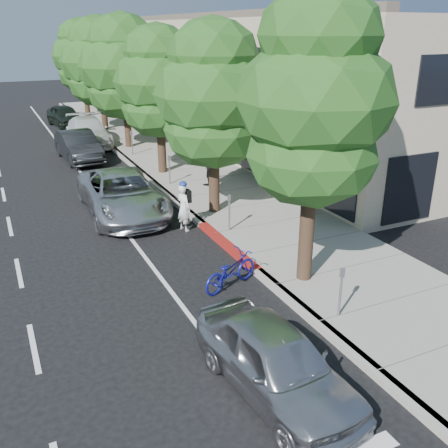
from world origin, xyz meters
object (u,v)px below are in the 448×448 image
street_tree_4 (100,63)px  cyclist (184,208)px  street_tree_0 (315,105)px  white_pickup (88,132)px  near_car_a (276,361)px  street_tree_1 (213,97)px  street_tree_3 (124,68)px  dark_sedan (78,146)px  street_tree_2 (159,83)px  silver_suv (122,194)px  dark_suv_far (65,116)px  pedestrian (208,164)px  street_tree_5 (82,57)px  bicycle (230,271)px

street_tree_4 → cyclist: 19.41m
street_tree_0 → cyclist: (-1.60, 5.00, -4.03)m
white_pickup → near_car_a: 23.69m
cyclist → street_tree_1: bearing=-75.3°
street_tree_1 → street_tree_3: 12.00m
near_car_a → cyclist: bearing=75.4°
street_tree_4 → dark_sedan: (-3.10, -7.50, -3.67)m
street_tree_2 → cyclist: (-1.60, -7.00, -3.42)m
cyclist → silver_suv: (-1.50, 2.50, -0.03)m
dark_suv_far → pedestrian: bearing=-87.4°
street_tree_3 → street_tree_5: (0.00, 12.00, 0.01)m
dark_sedan → street_tree_5: bearing=73.6°
silver_suv → pedestrian: (4.23, 1.64, 0.29)m
cyclist → dark_suv_far: cyclist is taller
near_car_a → street_tree_4: bearing=78.6°
street_tree_3 → silver_suv: (-3.10, -10.50, -3.71)m
silver_suv → street_tree_1: bearing=-24.0°
street_tree_4 → dark_suv_far: size_ratio=1.71×
street_tree_5 → white_pickup: bearing=-100.8°
street_tree_0 → street_tree_2: size_ratio=1.11×
street_tree_2 → street_tree_5: (0.00, 18.00, 0.26)m
street_tree_5 → white_pickup: (-1.87, -9.84, -3.72)m
silver_suv → pedestrian: size_ratio=3.05×
bicycle → pedestrian: size_ratio=1.00×
street_tree_2 → pedestrian: size_ratio=3.66×
street_tree_2 → dark_sedan: bearing=124.6°
street_tree_5 → pedestrian: bearing=-86.9°
street_tree_4 → pedestrian: 15.28m
street_tree_5 → near_car_a: size_ratio=1.78×
dark_sedan → cyclist: bearing=-86.0°
street_tree_1 → silver_suv: (-3.10, 1.50, -3.55)m
street_tree_2 → bicycle: bearing=-99.7°
dark_sedan → near_car_a: dark_sedan is taller
street_tree_1 → white_pickup: street_tree_1 is taller
street_tree_0 → silver_suv: bearing=112.5°
street_tree_1 → white_pickup: size_ratio=1.30×
street_tree_1 → bicycle: (-1.95, -5.37, -3.85)m
street_tree_1 → street_tree_3: bearing=90.0°
street_tree_2 → street_tree_5: 18.00m
dark_suv_far → cyclist: bearing=-96.5°
street_tree_5 → near_car_a: (-3.01, -33.50, -3.81)m
street_tree_2 → cyclist: street_tree_2 is taller
street_tree_4 → dark_suv_far: 5.14m
street_tree_4 → cyclist: (-1.60, -19.00, -3.62)m
street_tree_2 → near_car_a: size_ratio=1.67×
pedestrian → street_tree_0: bearing=67.8°
street_tree_0 → street_tree_1: street_tree_0 is taller
street_tree_1 → silver_suv: 4.95m
street_tree_4 → dark_suv_far: bearing=127.6°
street_tree_5 → silver_suv: 23.01m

